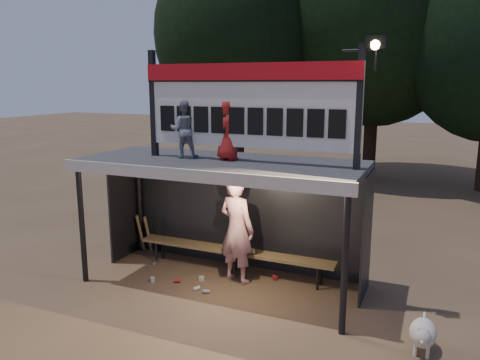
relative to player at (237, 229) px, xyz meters
name	(u,v)px	position (x,y,z in m)	size (l,w,h in m)	color
ground	(222,283)	(-0.21, -0.23, -1.01)	(80.00, 80.00, 0.00)	brown
player	(237,229)	(0.00, 0.00, 0.00)	(0.74, 0.48, 2.02)	silver
child_a	(184,129)	(-0.92, -0.25, 1.82)	(0.50, 0.39, 1.02)	gray
child_b	(228,130)	(-0.08, -0.18, 1.83)	(0.51, 0.33, 1.04)	#AA1C1A
dugout_shelter	(227,184)	(-0.21, 0.02, 0.84)	(5.10, 2.08, 2.32)	#38383B
scoreboard_assembly	(250,103)	(0.35, -0.23, 2.31)	(4.10, 0.27, 1.99)	black
bench	(234,252)	(-0.21, 0.32, -0.58)	(4.00, 0.35, 0.48)	olive
tree_left	(238,34)	(-4.21, 9.77, 4.50)	(6.46, 6.46, 9.27)	black
tree_mid	(377,14)	(0.79, 11.27, 5.15)	(7.22, 7.22, 10.36)	black
dog	(423,333)	(3.30, -1.18, -0.73)	(0.36, 0.81, 0.49)	silver
bats	(148,234)	(-2.36, 0.59, -0.58)	(0.49, 0.33, 0.84)	olive
litter	(211,279)	(-0.44, -0.23, -0.97)	(3.36, 1.38, 0.08)	#B31F1E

